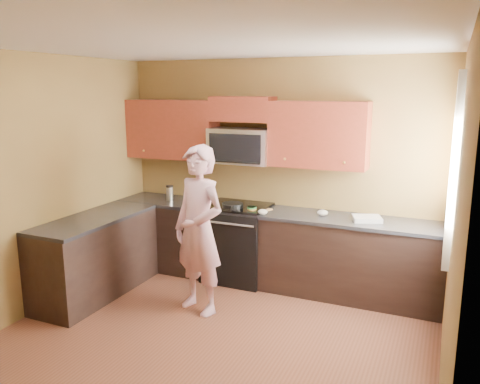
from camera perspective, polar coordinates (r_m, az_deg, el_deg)
The scene contains 25 objects.
floor at distance 4.67m, azimuth -4.37°, elevation -17.91°, with size 4.00×4.00×0.00m, color brown.
ceiling at distance 4.07m, azimuth -4.99°, elevation 17.22°, with size 4.00×4.00×0.00m, color white.
wall_back at distance 5.97m, azimuth 4.46°, elevation 2.52°, with size 4.00×4.00×0.00m, color brown.
wall_front at distance 2.67m, azimuth -25.80°, elevation -10.68°, with size 4.00×4.00×0.00m, color brown.
wall_left at distance 5.39m, azimuth -23.73°, elevation 0.53°, with size 4.00×4.00×0.00m, color brown.
wall_right at distance 3.69m, azimuth 23.92°, elevation -4.37°, with size 4.00×4.00×0.00m, color brown.
cabinet_back_run at distance 5.91m, azimuth 3.35°, elevation -6.65°, with size 4.00×0.60×0.88m, color black.
cabinet_left_run at distance 5.84m, azimuth -16.62°, elevation -7.40°, with size 0.60×1.60×0.88m, color black.
countertop_back at distance 5.77m, azimuth 3.37°, elevation -2.35°, with size 4.00×0.62×0.04m, color black.
countertop_left at distance 5.70m, azimuth -16.81°, elevation -3.04°, with size 0.62×1.60×0.04m, color black.
stove at distance 6.02m, azimuth -0.31°, elevation -5.93°, with size 0.76×0.65×0.95m, color black, non-canonical shape.
microwave at distance 5.91m, azimuth 0.17°, elevation 3.45°, with size 0.76×0.40×0.42m, color silver, non-canonical shape.
upper_cab_left at distance 6.40m, azimuth -7.88°, elevation 3.98°, with size 1.22×0.33×0.75m, color maroon, non-canonical shape.
upper_cab_right at distance 5.64m, azimuth 9.11°, elevation 2.89°, with size 1.12×0.33×0.75m, color maroon, non-canonical shape.
upper_cab_over_mw at distance 5.88m, azimuth 0.31°, elevation 9.77°, with size 0.76×0.33×0.30m, color maroon.
window at distance 4.81m, azimuth 24.03°, elevation 2.87°, with size 0.06×1.06×1.66m, color white, non-canonical shape.
woman at distance 5.07m, azimuth -4.86°, elevation -4.50°, with size 0.65×0.43×1.78m, color #CA6585.
frying_pan at distance 5.76m, azimuth -0.88°, elevation -1.85°, with size 0.25×0.44×0.06m, color black, non-canonical shape.
butter_tub at distance 5.67m, azimuth 1.40°, elevation -2.38°, with size 0.11×0.11×0.08m, color gold, non-canonical shape.
toast_slice at distance 5.77m, azimuth 3.13°, elevation -2.06°, with size 0.11×0.11×0.01m, color #B27F47.
napkin_a at distance 5.56m, azimuth 2.69°, elevation -2.36°, with size 0.11×0.12×0.06m, color silver.
napkin_b at distance 5.59m, azimuth 9.71°, elevation -2.43°, with size 0.12×0.13×0.07m, color silver.
dish_towel at distance 5.47m, azimuth 14.73°, elevation -3.05°, with size 0.30×0.24×0.05m, color silver.
travel_mug at distance 6.34m, azimuth -8.26°, elevation -0.98°, with size 0.09×0.09×0.20m, color silver, non-canonical shape.
glass_b at distance 6.34m, azimuth -6.42°, elevation -0.36°, with size 0.07×0.07×0.12m, color silver.
Camera 1 is at (1.93, -3.56, 2.32)m, focal length 36.18 mm.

